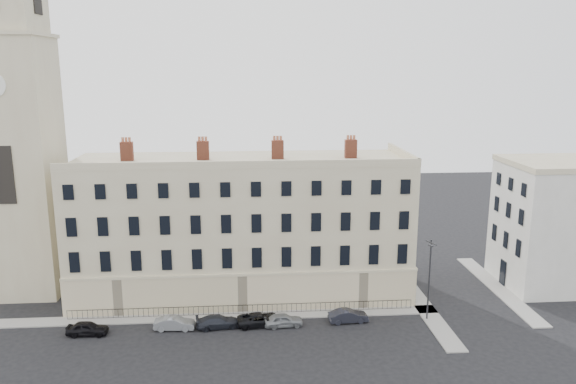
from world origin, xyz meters
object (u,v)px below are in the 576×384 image
object	(u,v)px
car_c	(218,322)
streetlamp	(429,276)
car_a	(87,328)
car_e	(283,320)
car_d	(260,319)
car_f	(348,316)
car_b	(174,323)

from	to	relation	value
car_c	streetlamp	world-z (taller)	streetlamp
car_a	car_e	size ratio (longest dim) A/B	1.02
car_c	car_d	world-z (taller)	car_d
car_d	car_f	size ratio (longest dim) A/B	1.13
car_c	car_f	distance (m)	12.82
car_b	streetlamp	bearing A→B (deg)	-86.56
car_f	car_b	bearing A→B (deg)	86.71
streetlamp	car_f	bearing A→B (deg)	158.43
car_e	car_f	bearing A→B (deg)	-91.44
car_b	car_d	bearing A→B (deg)	-85.02
car_c	car_e	bearing A→B (deg)	-99.74
car_b	car_d	size ratio (longest dim) A/B	0.88
car_b	car_f	world-z (taller)	car_f
streetlamp	car_c	bearing A→B (deg)	159.91
streetlamp	car_a	bearing A→B (deg)	160.88
car_c	car_f	bearing A→B (deg)	-96.84
car_d	car_a	bearing A→B (deg)	86.56
car_e	streetlamp	xyz separation A→B (m)	(14.41, 0.25, 4.00)
car_c	car_f	size ratio (longest dim) A/B	1.08
car_c	streetlamp	bearing A→B (deg)	-97.76
car_a	car_b	bearing A→B (deg)	-84.25
car_d	car_f	xyz separation A→B (m)	(8.76, 0.05, 0.03)
car_c	car_d	size ratio (longest dim) A/B	0.96
car_b	car_f	size ratio (longest dim) A/B	0.99
car_a	car_d	world-z (taller)	car_a
car_a	car_f	size ratio (longest dim) A/B	0.98
car_c	car_d	bearing A→B (deg)	-95.32
car_f	streetlamp	distance (m)	8.88
car_a	car_d	size ratio (longest dim) A/B	0.87
car_b	car_e	size ratio (longest dim) A/B	1.03
car_e	streetlamp	bearing A→B (deg)	-94.31
car_b	car_d	world-z (taller)	car_b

